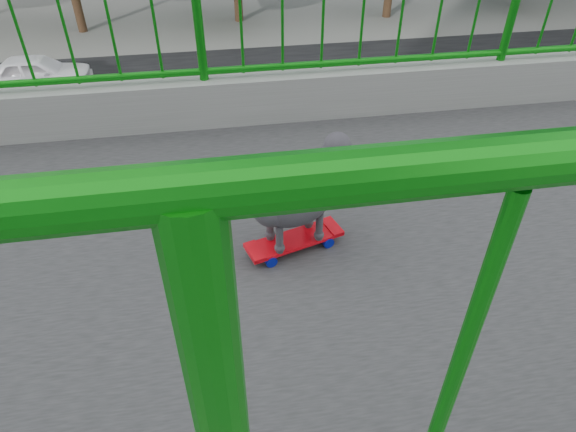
{
  "coord_description": "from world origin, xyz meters",
  "views": [
    {
      "loc": [
        1.69,
        2.02,
        8.6
      ],
      "look_at": [
        -0.55,
        2.39,
        6.81
      ],
      "focal_mm": 31.64,
      "sensor_mm": 36.0,
      "label": 1
    }
  ],
  "objects_px": {
    "car_4": "(38,73)",
    "car_5": "(88,304)",
    "car_0": "(363,268)",
    "poodle": "(301,194)",
    "skateboard": "(294,241)"
  },
  "relations": [
    {
      "from": "poodle",
      "to": "car_5",
      "type": "height_order",
      "value": "poodle"
    },
    {
      "from": "skateboard",
      "to": "car_4",
      "type": "height_order",
      "value": "skateboard"
    },
    {
      "from": "poodle",
      "to": "car_4",
      "type": "relative_size",
      "value": 0.13
    },
    {
      "from": "skateboard",
      "to": "car_5",
      "type": "bearing_deg",
      "value": -168.12
    },
    {
      "from": "poodle",
      "to": "car_4",
      "type": "bearing_deg",
      "value": -176.4
    },
    {
      "from": "car_0",
      "to": "skateboard",
      "type": "bearing_deg",
      "value": -24.02
    },
    {
      "from": "poodle",
      "to": "car_0",
      "type": "relative_size",
      "value": 0.12
    },
    {
      "from": "car_5",
      "to": "car_0",
      "type": "bearing_deg",
      "value": 90.0
    },
    {
      "from": "skateboard",
      "to": "car_5",
      "type": "xyz_separation_m",
      "value": [
        -5.93,
        -3.23,
        -6.37
      ]
    },
    {
      "from": "skateboard",
      "to": "poodle",
      "type": "distance_m",
      "value": 0.26
    },
    {
      "from": "poodle",
      "to": "skateboard",
      "type": "bearing_deg",
      "value": -90.0
    },
    {
      "from": "skateboard",
      "to": "poodle",
      "type": "xyz_separation_m",
      "value": [
        -0.01,
        0.03,
        0.26
      ]
    },
    {
      "from": "car_4",
      "to": "car_0",
      "type": "bearing_deg",
      "value": -143.27
    },
    {
      "from": "car_0",
      "to": "car_5",
      "type": "relative_size",
      "value": 1.09
    },
    {
      "from": "car_4",
      "to": "car_5",
      "type": "distance_m",
      "value": 13.32
    }
  ]
}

